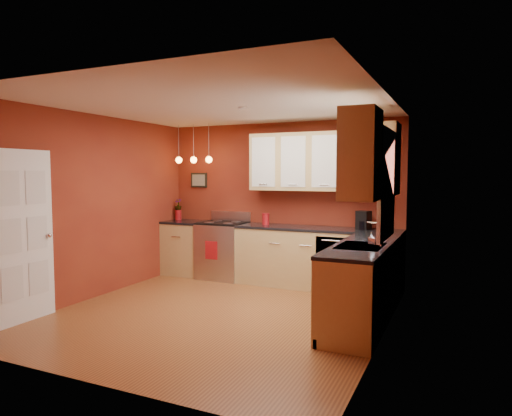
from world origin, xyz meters
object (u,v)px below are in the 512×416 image
at_px(sink, 361,248).
at_px(red_canister, 266,219).
at_px(coffee_maker, 363,221).
at_px(soap_pump, 371,240).
at_px(gas_range, 223,250).

height_order(sink, red_canister, sink).
bearing_deg(coffee_maker, red_canister, -158.57).
relative_size(red_canister, soap_pump, 1.14).
bearing_deg(red_canister, sink, -39.65).
relative_size(gas_range, red_canister, 5.96).
distance_m(gas_range, soap_pump, 3.20).
xyz_separation_m(sink, soap_pump, (0.13, -0.05, 0.11)).
bearing_deg(gas_range, soap_pump, -29.45).
relative_size(gas_range, soap_pump, 6.79).
bearing_deg(coffee_maker, gas_range, -158.37).
height_order(sink, coffee_maker, sink).
xyz_separation_m(gas_range, coffee_maker, (2.34, 0.07, 0.58)).
distance_m(red_canister, coffee_maker, 1.56).
height_order(coffee_maker, soap_pump, coffee_maker).
bearing_deg(red_canister, coffee_maker, 1.56).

